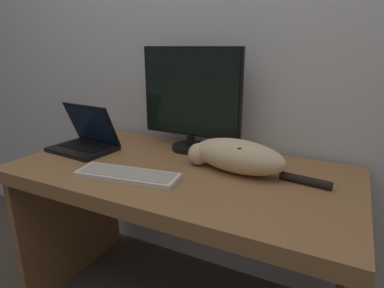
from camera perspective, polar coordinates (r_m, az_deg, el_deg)
wall_back at (r=1.66m, az=5.27°, el=18.71°), size 6.40×0.06×2.60m
desk at (r=1.43m, az=-2.07°, el=-10.30°), size 1.44×0.74×0.75m
monitor at (r=1.55m, az=-0.20°, el=7.98°), size 0.51×0.19×0.50m
laptop at (r=1.68m, az=-18.40°, el=0.54°), size 0.32×0.25×0.23m
external_keyboard at (r=1.29m, az=-11.41°, el=-5.42°), size 0.43×0.19×0.02m
cat at (r=1.32m, az=7.87°, el=-2.03°), size 0.59×0.22×0.14m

